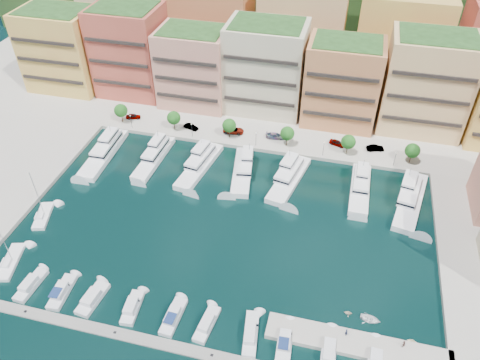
{
  "coord_description": "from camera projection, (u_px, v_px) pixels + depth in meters",
  "views": [
    {
      "loc": [
        20.99,
        -70.02,
        74.05
      ],
      "look_at": [
        0.9,
        10.09,
        6.0
      ],
      "focal_mm": 35.0,
      "sensor_mm": 36.0,
      "label": 1
    }
  ],
  "objects": [
    {
      "name": "cruiser_2",
      "position": [
        93.0,
        299.0,
        88.29
      ],
      "size": [
        3.7,
        8.08,
        2.55
      ],
      "color": "silver",
      "rests_on": "ground"
    },
    {
      "name": "north_quay",
      "position": [
        277.0,
        94.0,
        149.85
      ],
      "size": [
        220.0,
        64.0,
        2.0
      ],
      "primitive_type": "cube",
      "color": "#9E998E",
      "rests_on": "ground"
    },
    {
      "name": "lamppost_1",
      "position": [
        192.0,
        128.0,
        127.74
      ],
      "size": [
        0.3,
        0.3,
        4.2
      ],
      "color": "black",
      "rests_on": "north_quay"
    },
    {
      "name": "tree_2",
      "position": [
        229.0,
        125.0,
        127.0
      ],
      "size": [
        3.8,
        3.8,
        5.65
      ],
      "color": "#473323",
      "rests_on": "north_quay"
    },
    {
      "name": "apartment_2",
      "position": [
        194.0,
        67.0,
        137.35
      ],
      "size": [
        20.0,
        15.5,
        22.8
      ],
      "color": "tan",
      "rests_on": "north_quay"
    },
    {
      "name": "person_1",
      "position": [
        403.0,
        344.0,
        79.69
      ],
      "size": [
        0.94,
        0.94,
        1.54
      ],
      "primitive_type": "imported",
      "rotation": [
        0.0,
        0.0,
        3.91
      ],
      "color": "#48302B",
      "rests_on": "finger_pier"
    },
    {
      "name": "tree_3",
      "position": [
        287.0,
        133.0,
        124.0
      ],
      "size": [
        3.8,
        3.8,
        5.65
      ],
      "color": "#473323",
      "rests_on": "north_quay"
    },
    {
      "name": "tree_5",
      "position": [
        413.0,
        151.0,
        118.0
      ],
      "size": [
        3.8,
        3.8,
        5.65
      ],
      "color": "#473323",
      "rests_on": "north_quay"
    },
    {
      "name": "south_pontoon",
      "position": [
        163.0,
        345.0,
        81.55
      ],
      "size": [
        72.0,
        2.2,
        0.35
      ],
      "primitive_type": "cube",
      "color": "gray",
      "rests_on": "ground"
    },
    {
      "name": "apartment_5",
      "position": [
        426.0,
        84.0,
        125.38
      ],
      "size": [
        22.0,
        16.5,
        26.8
      ],
      "color": "#E0BB76",
      "rests_on": "north_quay"
    },
    {
      "name": "cruiser_1",
      "position": [
        62.0,
        292.0,
        89.47
      ],
      "size": [
        3.16,
        8.3,
        2.66
      ],
      "color": "silver",
      "rests_on": "ground"
    },
    {
      "name": "apartment_3",
      "position": [
        266.0,
        67.0,
        133.96
      ],
      "size": [
        22.0,
        16.5,
        25.8
      ],
      "color": "beige",
      "rests_on": "north_quay"
    },
    {
      "name": "cruiser_5",
      "position": [
        207.0,
        324.0,
        84.05
      ],
      "size": [
        3.25,
        7.95,
        2.55
      ],
      "color": "silver",
      "rests_on": "ground"
    },
    {
      "name": "sailboat_0",
      "position": [
        11.0,
        262.0,
        95.48
      ],
      "size": [
        5.18,
        10.11,
        13.2
      ],
      "color": "white",
      "rests_on": "ground"
    },
    {
      "name": "car_1",
      "position": [
        191.0,
        127.0,
        132.02
      ],
      "size": [
        4.51,
        2.68,
        1.41
      ],
      "primitive_type": "imported",
      "rotation": [
        0.0,
        0.0,
        1.27
      ],
      "color": "gray",
      "rests_on": "north_quay"
    },
    {
      "name": "tender_2",
      "position": [
        370.0,
        319.0,
        85.04
      ],
      "size": [
        4.02,
        3.14,
        0.76
      ],
      "primitive_type": "imported",
      "rotation": [
        0.0,
        0.0,
        1.42
      ],
      "color": "white",
      "rests_on": "ground"
    },
    {
      "name": "car_4",
      "position": [
        337.0,
        143.0,
        125.87
      ],
      "size": [
        4.65,
        3.11,
        1.47
      ],
      "primitive_type": "imported",
      "rotation": [
        0.0,
        0.0,
        1.22
      ],
      "color": "gray",
      "rests_on": "north_quay"
    },
    {
      "name": "car_2",
      "position": [
        233.0,
        130.0,
        130.48
      ],
      "size": [
        6.02,
        3.18,
        1.61
      ],
      "primitive_type": "imported",
      "rotation": [
        0.0,
        0.0,
        1.66
      ],
      "color": "gray",
      "rests_on": "north_quay"
    },
    {
      "name": "cruiser_0",
      "position": [
        31.0,
        285.0,
        90.76
      ],
      "size": [
        2.95,
        8.14,
        2.55
      ],
      "color": "silver",
      "rests_on": "ground"
    },
    {
      "name": "backblock_1",
      "position": [
        211.0,
        24.0,
        153.36
      ],
      "size": [
        26.0,
        18.0,
        30.0
      ],
      "primitive_type": "cube",
      "color": "#C77B4A",
      "rests_on": "north_quay"
    },
    {
      "name": "backblock_2",
      "position": [
        302.0,
        33.0,
        147.73
      ],
      "size": [
        26.0,
        18.0,
        30.0
      ],
      "primitive_type": "cube",
      "color": "#E0BB76",
      "rests_on": "north_quay"
    },
    {
      "name": "cruiser_3",
      "position": [
        132.0,
        308.0,
        86.76
      ],
      "size": [
        3.16,
        7.6,
        2.55
      ],
      "color": "silver",
      "rests_on": "ground"
    },
    {
      "name": "yacht_0",
      "position": [
        105.0,
        150.0,
        124.08
      ],
      "size": [
        5.63,
        22.06,
        7.3
      ],
      "color": "white",
      "rests_on": "ground"
    },
    {
      "name": "cruiser_8",
      "position": [
        329.0,
        351.0,
        79.94
      ],
      "size": [
        2.65,
        8.76,
        2.55
      ],
      "color": "silver",
      "rests_on": "ground"
    },
    {
      "name": "lamppost_2",
      "position": [
        256.0,
        137.0,
        124.36
      ],
      "size": [
        0.3,
        0.3,
        4.2
      ],
      "color": "black",
      "rests_on": "north_quay"
    },
    {
      "name": "yacht_5",
      "position": [
        360.0,
        186.0,
        112.79
      ],
      "size": [
        4.52,
        18.38,
        7.3
      ],
      "color": "white",
      "rests_on": "ground"
    },
    {
      "name": "cruiser_4",
      "position": [
        173.0,
        317.0,
        85.22
      ],
      "size": [
        2.85,
        8.16,
        2.66
      ],
      "color": "silver",
      "rests_on": "ground"
    },
    {
      "name": "apartment_4",
      "position": [
        342.0,
        83.0,
        128.96
      ],
      "size": [
        20.0,
        15.5,
        23.8
      ],
      "color": "#C77B4A",
      "rests_on": "north_quay"
    },
    {
      "name": "yacht_1",
      "position": [
        155.0,
        156.0,
        122.47
      ],
      "size": [
        4.97,
        19.37,
        7.3
      ],
      "color": "white",
      "rests_on": "ground"
    },
    {
      "name": "yacht_3",
      "position": [
        243.0,
        168.0,
        118.1
      ],
      "size": [
        7.34,
        19.26,
        7.3
      ],
      "color": "white",
      "rests_on": "ground"
    },
    {
      "name": "backblock_0",
      "position": [
        126.0,
        16.0,
        158.99
      ],
      "size": [
        26.0,
        18.0,
        30.0
      ],
      "primitive_type": "cube",
      "color": "beige",
      "rests_on": "north_quay"
    },
    {
      "name": "backblock_3",
      "position": [
        400.0,
        43.0,
        142.09
      ],
      "size": [
        26.0,
        18.0,
        30.0
      ],
      "primitive_type": "cube",
      "color": "#E2C452",
      "rests_on": "north_quay"
    },
    {
      "name": "car_5",
      "position": [
        375.0,
        148.0,
        124.0
      ],
      "size": [
        4.8,
        2.74,
        1.5
      ],
      "primitive_type": "imported",
      "rotation": [
        0.0,
        0.0,
        1.84
      ],
      "color": "gray",
      "rests_on": "north_quay"
    },
    {
      "name": "cruiser_7",
      "position": [
        285.0,
        342.0,
        81.35
      ],
      "size": [
        3.01,
        8.07,
        2.66
      ],
      "color": "silver",
      "rests_on": "ground"
    },
    {
      "name": "car_3",
      "position": [
        275.0,
        136.0,
        128.46
      ],
      "size": [
        5.4,
        2.59,
        1.52
      ],
      "primitive_type": "imported",
      "rotation": [
        0.0,
        0.0,
        1.66
      ],
      "color": "gray",
      "rests_on": "north_quay"
    },
    {
      "name": "tender_1",
      "position": [
        348.0,
        313.0,
        86.1
      ],
      "size": [
        1.57,
        1.36,
        0.81
      ],
      "primitive_type": "imported",
      "rotation": [
        0.0,
        0.0,
        1.6
      ],
      "color": "beige",
      "rests_on": "ground"
    },
    {
      "name": "finger_pier",
      "position": [
        357.0,
        346.0,
        81.34
      ],
      "size": [
        32.0,
        5.0,
        2.0
      ],
      "primitive_type": "cube",
      "color": "#9E998E",
      "rests_on": "ground"
    },
    {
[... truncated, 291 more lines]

